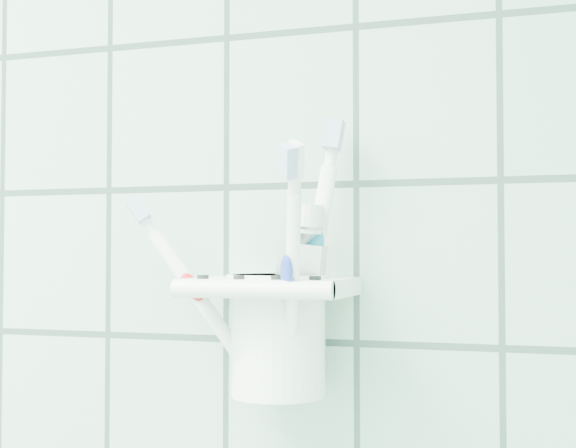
{
  "coord_description": "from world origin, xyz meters",
  "views": [
    {
      "loc": [
        0.88,
        0.52,
        1.33
      ],
      "look_at": [
        0.7,
        1.1,
        1.35
      ],
      "focal_mm": 50.0,
      "sensor_mm": 36.0,
      "label": 1
    }
  ],
  "objects_px": {
    "cup": "(278,330)",
    "toothpaste_tube": "(290,280)",
    "holder_bracket": "(272,289)",
    "toothbrush_blue": "(293,248)",
    "toothbrush_pink": "(258,268)",
    "toothbrush_orange": "(290,257)"
  },
  "relations": [
    {
      "from": "toothbrush_blue",
      "to": "holder_bracket",
      "type": "bearing_deg",
      "value": 171.45
    },
    {
      "from": "holder_bracket",
      "to": "toothbrush_blue",
      "type": "xyz_separation_m",
      "value": [
        0.02,
        -0.0,
        0.03
      ]
    },
    {
      "from": "holder_bracket",
      "to": "cup",
      "type": "height_order",
      "value": "same"
    },
    {
      "from": "cup",
      "to": "toothbrush_orange",
      "type": "distance_m",
      "value": 0.06
    },
    {
      "from": "cup",
      "to": "toothpaste_tube",
      "type": "relative_size",
      "value": 0.65
    },
    {
      "from": "holder_bracket",
      "to": "toothbrush_orange",
      "type": "relative_size",
      "value": 0.63
    },
    {
      "from": "toothbrush_blue",
      "to": "toothbrush_orange",
      "type": "bearing_deg",
      "value": 157.85
    },
    {
      "from": "toothbrush_blue",
      "to": "cup",
      "type": "bearing_deg",
      "value": 154.63
    },
    {
      "from": "cup",
      "to": "toothbrush_pink",
      "type": "xyz_separation_m",
      "value": [
        -0.02,
        -0.0,
        0.05
      ]
    },
    {
      "from": "toothbrush_blue",
      "to": "toothbrush_orange",
      "type": "distance_m",
      "value": 0.01
    },
    {
      "from": "toothbrush_orange",
      "to": "holder_bracket",
      "type": "bearing_deg",
      "value": -146.87
    },
    {
      "from": "toothbrush_pink",
      "to": "toothbrush_orange",
      "type": "relative_size",
      "value": 0.88
    },
    {
      "from": "cup",
      "to": "toothbrush_pink",
      "type": "height_order",
      "value": "toothbrush_pink"
    },
    {
      "from": "cup",
      "to": "toothpaste_tube",
      "type": "xyz_separation_m",
      "value": [
        0.01,
        0.0,
        0.04
      ]
    },
    {
      "from": "holder_bracket",
      "to": "cup",
      "type": "xyz_separation_m",
      "value": [
        0.0,
        0.0,
        -0.03
      ]
    },
    {
      "from": "holder_bracket",
      "to": "toothbrush_orange",
      "type": "distance_m",
      "value": 0.03
    },
    {
      "from": "toothbrush_pink",
      "to": "toothbrush_blue",
      "type": "xyz_separation_m",
      "value": [
        0.03,
        -0.0,
        0.02
      ]
    },
    {
      "from": "toothbrush_orange",
      "to": "toothpaste_tube",
      "type": "bearing_deg",
      "value": 142.17
    },
    {
      "from": "toothbrush_pink",
      "to": "toothpaste_tube",
      "type": "bearing_deg",
      "value": -29.61
    },
    {
      "from": "toothpaste_tube",
      "to": "toothbrush_blue",
      "type": "bearing_deg",
      "value": -49.5
    },
    {
      "from": "toothbrush_pink",
      "to": "toothbrush_blue",
      "type": "bearing_deg",
      "value": -40.98
    },
    {
      "from": "toothbrush_pink",
      "to": "toothpaste_tube",
      "type": "xyz_separation_m",
      "value": [
        0.03,
        0.0,
        -0.01
      ]
    }
  ]
}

